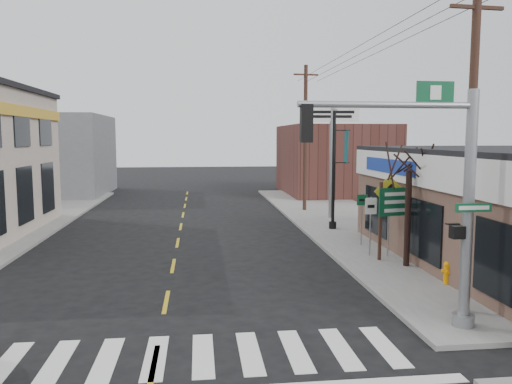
{
  "coord_description": "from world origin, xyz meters",
  "views": [
    {
      "loc": [
        0.95,
        -9.83,
        4.6
      ],
      "look_at": [
        2.85,
        6.6,
        2.8
      ],
      "focal_mm": 35.0,
      "sensor_mm": 36.0,
      "label": 1
    }
  ],
  "objects": [
    {
      "name": "ground",
      "position": [
        0.0,
        0.0,
        0.0
      ],
      "size": [
        140.0,
        140.0,
        0.0
      ],
      "primitive_type": "plane",
      "color": "black",
      "rests_on": "ground"
    },
    {
      "name": "sidewalk_right",
      "position": [
        9.0,
        13.0,
        0.07
      ],
      "size": [
        6.0,
        38.0,
        0.13
      ],
      "primitive_type": "cube",
      "color": "slate",
      "rests_on": "ground"
    },
    {
      "name": "center_line",
      "position": [
        0.0,
        8.0,
        0.01
      ],
      "size": [
        0.12,
        56.0,
        0.01
      ],
      "primitive_type": "cube",
      "color": "gold",
      "rests_on": "ground"
    },
    {
      "name": "crosswalk",
      "position": [
        0.0,
        0.4,
        0.01
      ],
      "size": [
        11.0,
        2.2,
        0.01
      ],
      "primitive_type": "cube",
      "color": "silver",
      "rests_on": "ground"
    },
    {
      "name": "bldg_distant_right",
      "position": [
        12.0,
        30.0,
        2.8
      ],
      "size": [
        8.0,
        10.0,
        5.6
      ],
      "primitive_type": "cube",
      "color": "#512B25",
      "rests_on": "ground"
    },
    {
      "name": "bldg_distant_left",
      "position": [
        -11.0,
        32.0,
        3.2
      ],
      "size": [
        9.0,
        10.0,
        6.4
      ],
      "primitive_type": "cube",
      "color": "slate",
      "rests_on": "ground"
    },
    {
      "name": "traffic_signal_pole",
      "position": [
        6.52,
        1.04,
        3.55
      ],
      "size": [
        4.53,
        0.37,
        5.74
      ],
      "rotation": [
        0.0,
        0.0,
        0.02
      ],
      "color": "gray",
      "rests_on": "sidewalk_right"
    },
    {
      "name": "guide_sign",
      "position": [
        8.2,
        7.48,
        1.99
      ],
      "size": [
        1.64,
        0.14,
        2.88
      ],
      "rotation": [
        0.0,
        0.0,
        0.2
      ],
      "color": "#41281E",
      "rests_on": "sidewalk_right"
    },
    {
      "name": "fire_hydrant",
      "position": [
        8.5,
        4.34,
        0.51
      ],
      "size": [
        0.22,
        0.22,
        0.7
      ],
      "rotation": [
        0.0,
        0.0,
        -0.34
      ],
      "color": "orange",
      "rests_on": "sidewalk_right"
    },
    {
      "name": "ped_crossing_sign",
      "position": [
        8.05,
        8.03,
        2.2
      ],
      "size": [
        1.19,
        0.08,
        3.07
      ],
      "rotation": [
        0.0,
        0.0,
        -0.02
      ],
      "color": "gray",
      "rests_on": "sidewalk_right"
    },
    {
      "name": "lamp_post",
      "position": [
        7.58,
        13.92,
        3.64
      ],
      "size": [
        0.79,
        0.62,
        6.06
      ],
      "rotation": [
        0.0,
        0.0,
        0.42
      ],
      "color": "black",
      "rests_on": "sidewalk_right"
    },
    {
      "name": "dance_center_sign",
      "position": [
        8.3,
        17.32,
        5.02
      ],
      "size": [
        3.04,
        0.19,
        6.46
      ],
      "rotation": [
        0.0,
        0.0,
        -0.08
      ],
      "color": "gray",
      "rests_on": "sidewalk_right"
    },
    {
      "name": "bare_tree",
      "position": [
        8.17,
        6.59,
        4.09
      ],
      "size": [
        2.52,
        2.52,
        5.03
      ],
      "rotation": [
        0.0,
        0.0,
        -0.38
      ],
      "color": "black",
      "rests_on": "sidewalk_right"
    },
    {
      "name": "shrub_front",
      "position": [
        10.24,
        4.8,
        0.66
      ],
      "size": [
        1.43,
        1.43,
        1.07
      ],
      "primitive_type": "ellipsoid",
      "color": "#1A3819",
      "rests_on": "sidewalk_right"
    },
    {
      "name": "shrub_back",
      "position": [
        10.39,
        6.6,
        0.57
      ],
      "size": [
        1.17,
        1.17,
        0.88
      ],
      "primitive_type": "ellipsoid",
      "color": "black",
      "rests_on": "sidewalk_right"
    },
    {
      "name": "utility_pole_near",
      "position": [
        7.72,
        1.99,
        4.31
      ],
      "size": [
        1.42,
        0.21,
        8.16
      ],
      "rotation": [
        0.0,
        0.0,
        0.07
      ],
      "color": "#442A22",
      "rests_on": "sidewalk_right"
    },
    {
      "name": "utility_pole_far",
      "position": [
        7.5,
        20.43,
        4.67
      ],
      "size": [
        1.54,
        0.23,
        8.86
      ],
      "rotation": [
        0.0,
        0.0,
        0.09
      ],
      "color": "#3B2D1B",
      "rests_on": "sidewalk_right"
    }
  ]
}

